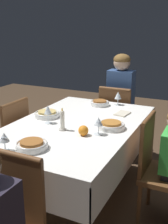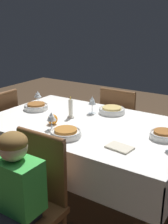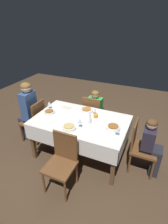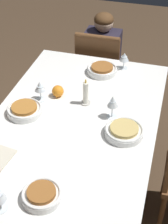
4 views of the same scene
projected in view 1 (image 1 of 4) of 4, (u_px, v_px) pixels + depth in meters
name	position (u px, v px, depth m)	size (l,w,h in m)	color
ground_plane	(76.00, 200.00, 2.60)	(8.00, 8.00, 0.00)	#4C3826
dining_table	(76.00, 133.00, 2.40)	(1.58, 1.00, 0.75)	white
chair_east	(117.00, 119.00, 3.31)	(0.40, 0.40, 0.89)	brown
chair_south	(160.00, 167.00, 2.20)	(0.40, 0.40, 0.89)	brown
chair_north	(8.00, 140.00, 2.72)	(0.40, 0.40, 0.89)	brown
person_adult_denim	(122.00, 99.00, 3.37)	(0.34, 0.30, 1.24)	#383342
bowl_east	(100.00, 103.00, 2.90)	(0.19, 0.19, 0.06)	white
wine_glass_east	(118.00, 96.00, 2.90)	(0.07, 0.07, 0.14)	white
bowl_south	(111.00, 125.00, 2.26)	(0.22, 0.22, 0.06)	white
wine_glass_south	(98.00, 122.00, 2.12)	(0.07, 0.07, 0.14)	white
bowl_west	(32.00, 145.00, 1.89)	(0.22, 0.22, 0.06)	white
wine_glass_west	(4.00, 138.00, 1.84)	(0.07, 0.07, 0.13)	white
bowl_north	(47.00, 114.00, 2.54)	(0.23, 0.23, 0.06)	white
wine_glass_north	(48.00, 111.00, 2.36)	(0.07, 0.07, 0.16)	white
candle_centerpiece	(62.00, 122.00, 2.21)	(0.06, 0.06, 0.18)	beige
orange_fruit	(83.00, 130.00, 2.11)	(0.08, 0.08, 0.08)	orange
napkin_red_folded	(122.00, 114.00, 2.62)	(0.17, 0.13, 0.01)	beige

